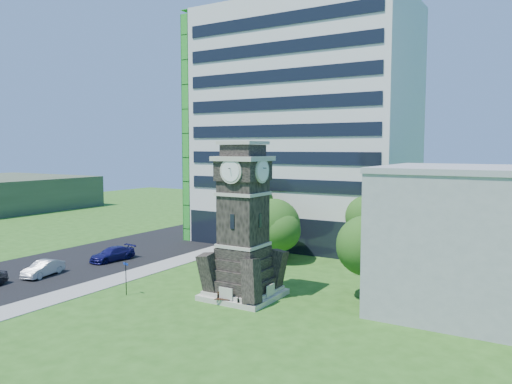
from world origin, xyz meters
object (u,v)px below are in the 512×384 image
Objects in this scene: car_street_north at (112,254)px; car_east_lot at (413,307)px; park_bench at (229,298)px; car_street_mid at (43,268)px; clock_tower at (243,231)px; street_sign at (126,274)px.

car_east_lot is at bearing 4.91° from car_street_north.
car_east_lot reaches higher than park_bench.
clock_tower is at bearing -0.49° from car_street_mid.
car_street_north is at bearing 154.32° from street_sign.
clock_tower is 4.54× the size of street_sign.
street_sign is (-20.87, -6.65, 0.98)m from car_east_lot.
car_east_lot is (31.06, -1.36, -0.01)m from car_street_north.
car_street_north is (0.73, 7.64, 0.01)m from car_street_mid.
car_street_north is at bearing 79.14° from car_east_lot.
park_bench is (-12.42, -4.55, -0.18)m from car_east_lot.
car_street_north reaches higher than car_east_lot.
car_street_mid reaches higher than park_bench.
clock_tower is 5.29m from park_bench.
car_east_lot is at bearing 30.14° from street_sign.
street_sign reaches higher than car_east_lot.
car_street_mid is 10.97m from street_sign.
car_street_mid is 0.87× the size of car_street_north.
car_east_lot is at bearing 10.15° from clock_tower.
street_sign reaches higher than car_street_mid.
car_street_mid is 19.44m from park_bench.
car_street_mid is at bearing 92.81° from car_east_lot.
car_street_mid is 1.58× the size of street_sign.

